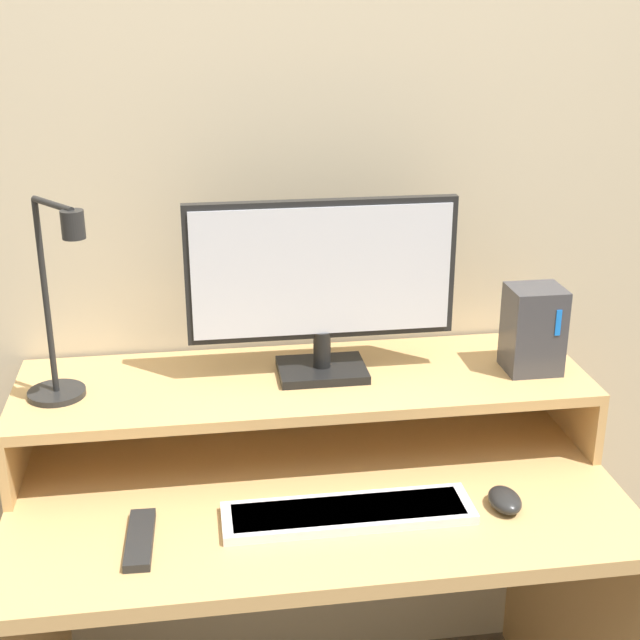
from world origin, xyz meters
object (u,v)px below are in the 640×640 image
(desk_lamp, at_px, (59,323))
(router_dock, at_px, (533,329))
(remote_control, at_px, (140,539))
(mouse, at_px, (505,500))
(monitor, at_px, (322,281))
(keyboard, at_px, (348,513))

(desk_lamp, height_order, router_dock, desk_lamp)
(router_dock, distance_m, remote_control, 0.89)
(desk_lamp, xyz_separation_m, mouse, (0.81, -0.25, -0.30))
(monitor, xyz_separation_m, mouse, (0.30, -0.31, -0.34))
(desk_lamp, relative_size, mouse, 4.58)
(desk_lamp, distance_m, remote_control, 0.43)
(monitor, relative_size, router_dock, 2.99)
(monitor, height_order, mouse, monitor)
(desk_lamp, bearing_deg, keyboard, -25.07)
(monitor, xyz_separation_m, remote_control, (-0.37, -0.32, -0.35))
(router_dock, bearing_deg, desk_lamp, -179.09)
(keyboard, relative_size, mouse, 5.27)
(router_dock, xyz_separation_m, remote_control, (-0.81, -0.28, -0.24))
(keyboard, distance_m, remote_control, 0.38)
(mouse, bearing_deg, monitor, 133.85)
(router_dock, bearing_deg, remote_control, -160.82)
(router_dock, bearing_deg, keyboard, -149.45)
(monitor, distance_m, router_dock, 0.45)
(router_dock, height_order, keyboard, router_dock)
(monitor, bearing_deg, remote_control, -138.87)
(router_dock, relative_size, remote_control, 1.06)
(desk_lamp, distance_m, mouse, 0.90)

